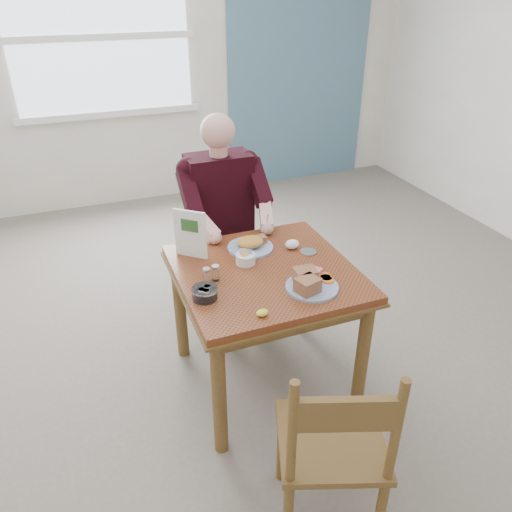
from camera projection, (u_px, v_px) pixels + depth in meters
name	position (u px, v px, depth m)	size (l,w,h in m)	color
floor	(264.00, 377.00, 2.96)	(6.00, 6.00, 0.00)	#675F53
wall_back	(146.00, 58.00, 4.71)	(5.50, 5.50, 0.00)	white
accent_panel	(300.00, 50.00, 5.20)	(1.60, 0.02, 2.80)	slate
lemon_wedge	(262.00, 313.00, 2.23)	(0.06, 0.04, 0.03)	yellow
napkin	(292.00, 244.00, 2.78)	(0.08, 0.07, 0.05)	white
metal_dish	(308.00, 252.00, 2.74)	(0.09, 0.09, 0.01)	silver
window	(100.00, 37.00, 4.46)	(1.72, 0.04, 1.42)	white
table	(265.00, 287.00, 2.65)	(0.92, 0.92, 0.75)	brown
chair_far	(221.00, 247.00, 3.37)	(0.42, 0.42, 0.95)	brown
chair_near	(333.00, 447.00, 1.95)	(0.54, 0.54, 0.95)	brown
diner	(223.00, 207.00, 3.14)	(0.53, 0.56, 1.39)	tan
near_plate	(309.00, 283.00, 2.42)	(0.29, 0.29, 0.09)	white
far_plate	(251.00, 244.00, 2.78)	(0.28, 0.28, 0.07)	white
caddy	(245.00, 259.00, 2.63)	(0.14, 0.14, 0.08)	white
shakers	(211.00, 274.00, 2.47)	(0.09, 0.05, 0.08)	white
creamer	(205.00, 293.00, 2.35)	(0.14, 0.14, 0.06)	white
menu	(190.00, 234.00, 2.65)	(0.15, 0.13, 0.27)	white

